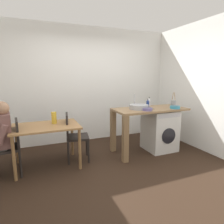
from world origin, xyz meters
name	(u,v)px	position (x,y,z in m)	size (l,w,h in m)	color
ground_plane	(114,169)	(0.00, 0.00, 0.00)	(5.46, 5.46, 0.00)	black
wall_back	(85,85)	(0.00, 1.75, 1.35)	(4.60, 0.10, 2.70)	white
wall_counter_side	(213,87)	(2.15, 0.00, 1.35)	(0.10, 3.80, 2.70)	white
dining_table	(46,131)	(-1.02, 0.57, 0.64)	(1.10, 0.76, 0.74)	#9E7042
chair_person_seat	(11,144)	(-1.56, 0.48, 0.51)	(0.43, 0.43, 0.90)	black
chair_opposite	(73,134)	(-0.54, 0.64, 0.51)	(0.46, 0.46, 0.90)	black
kitchen_counter	(141,117)	(0.81, 0.49, 0.76)	(1.50, 0.68, 0.92)	olive
washing_machine	(160,130)	(1.28, 0.49, 0.43)	(0.60, 0.61, 0.86)	silver
sink_basin	(139,107)	(0.75, 0.49, 0.97)	(0.38, 0.38, 0.09)	#9EA0A5
tap	(135,101)	(0.75, 0.67, 1.06)	(0.02, 0.02, 0.28)	#B2B2B7
bottle_tall_green	(148,104)	(1.03, 0.60, 1.00)	(0.06, 0.06, 0.18)	navy
bottle_squat_brown	(149,102)	(1.15, 0.74, 1.01)	(0.06, 0.06, 0.20)	silver
mixing_bowl	(147,109)	(0.82, 0.29, 0.95)	(0.19, 0.19, 0.05)	slate
utensil_crock	(173,103)	(1.65, 0.54, 0.99)	(0.11, 0.11, 0.30)	gray
colander	(175,107)	(1.47, 0.27, 0.95)	(0.20, 0.20, 0.06)	teal
vase	(54,118)	(-0.87, 0.67, 0.84)	(0.09, 0.09, 0.21)	gold
scissors	(151,109)	(0.97, 0.39, 0.92)	(0.15, 0.06, 0.01)	#B2B2B7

